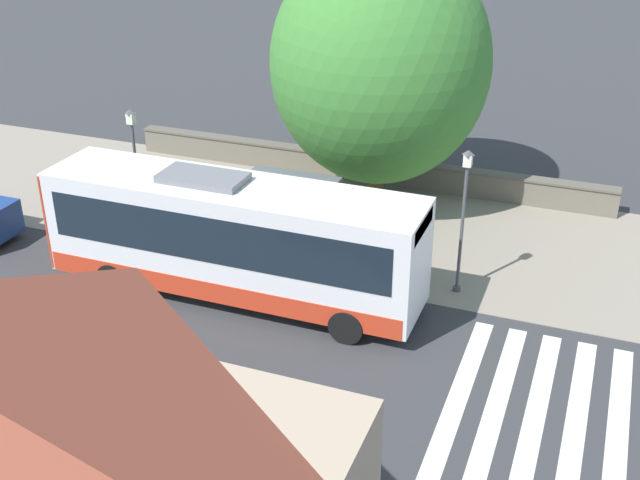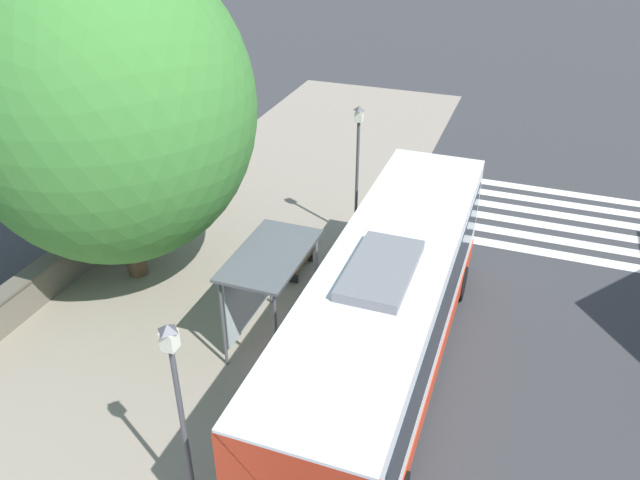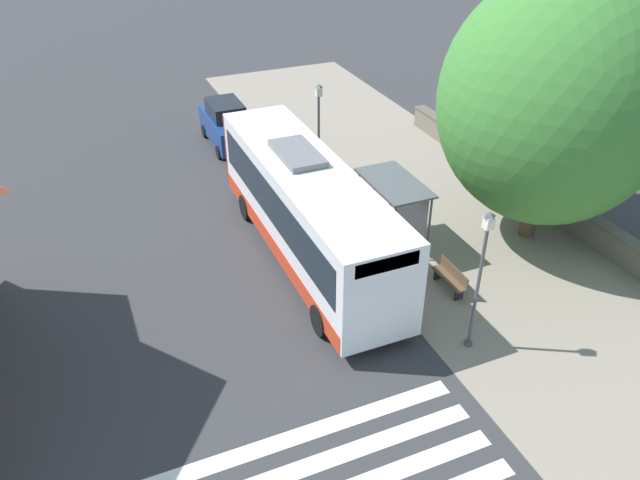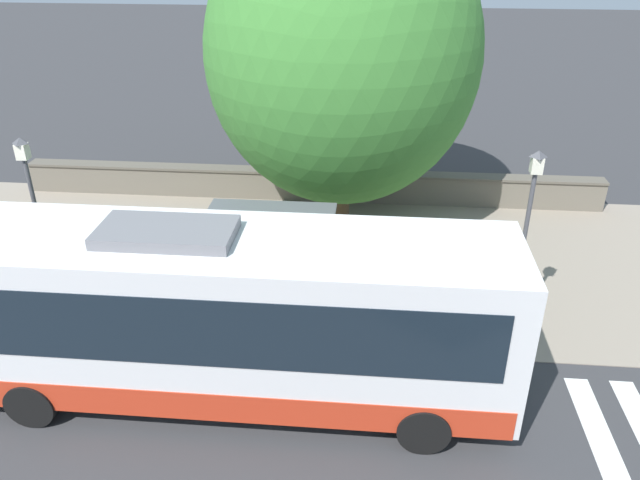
{
  "view_description": "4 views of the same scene",
  "coord_description": "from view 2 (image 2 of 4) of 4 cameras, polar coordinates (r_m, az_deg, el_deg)",
  "views": [
    {
      "loc": [
        20.48,
        9.33,
        12.53
      ],
      "look_at": [
        1.19,
        1.95,
        2.16
      ],
      "focal_mm": 45.0,
      "sensor_mm": 36.0,
      "label": 1
    },
    {
      "loc": [
        4.05,
        -11.96,
        10.85
      ],
      "look_at": [
        -1.09,
        2.23,
        1.78
      ],
      "focal_mm": 35.0,
      "sensor_mm": 36.0,
      "label": 2
    },
    {
      "loc": [
        8.55,
        16.81,
        12.77
      ],
      "look_at": [
        1.33,
        -0.17,
        0.94
      ],
      "focal_mm": 35.0,
      "sensor_mm": 36.0,
      "label": 3
    },
    {
      "loc": [
        11.52,
        2.21,
        8.95
      ],
      "look_at": [
        -1.67,
        1.02,
        2.0
      ],
      "focal_mm": 35.0,
      "sensor_mm": 36.0,
      "label": 4
    }
  ],
  "objects": [
    {
      "name": "street_lamp_near",
      "position": [
        11.49,
        -12.62,
        -14.93
      ],
      "size": [
        0.28,
        0.28,
        4.63
      ],
      "color": "#4C4C51",
      "rests_on": "ground"
    },
    {
      "name": "ground_plane",
      "position": [
        16.65,
        0.94,
        -9.68
      ],
      "size": [
        120.0,
        120.0,
        0.0
      ],
      "primitive_type": "plane",
      "color": "#353538",
      "rests_on": "ground"
    },
    {
      "name": "pedestrian",
      "position": [
        19.14,
        4.79,
        -0.15
      ],
      "size": [
        0.34,
        0.22,
        1.68
      ],
      "color": "#2D3347",
      "rests_on": "ground"
    },
    {
      "name": "crosswalk_stripes",
      "position": [
        23.76,
        19.92,
        1.84
      ],
      "size": [
        9.0,
        5.25,
        0.01
      ],
      "color": "silver",
      "rests_on": "ground"
    },
    {
      "name": "bus",
      "position": [
        14.55,
        6.12,
        -6.73
      ],
      "size": [
        2.72,
        11.46,
        3.86
      ],
      "color": "white",
      "rests_on": "ground"
    },
    {
      "name": "shade_tree",
      "position": [
        17.87,
        -18.73,
        11.45
      ],
      "size": [
        7.89,
        7.89,
        9.69
      ],
      "color": "brown",
      "rests_on": "ground"
    },
    {
      "name": "street_lamp_far",
      "position": [
        20.02,
        3.45,
        7.01
      ],
      "size": [
        0.28,
        0.28,
        4.62
      ],
      "color": "#4C4C51",
      "rests_on": "ground"
    },
    {
      "name": "bench",
      "position": [
        19.21,
        -1.94,
        -1.71
      ],
      "size": [
        0.4,
        1.59,
        0.88
      ],
      "color": "brown",
      "rests_on": "ground"
    },
    {
      "name": "bus_shelter",
      "position": [
        15.71,
        -5.04,
        -2.54
      ],
      "size": [
        1.7,
        3.07,
        2.67
      ],
      "color": "#515459",
      "rests_on": "ground"
    },
    {
      "name": "sidewalk_plaza",
      "position": [
        18.26,
        -12.61,
        -6.29
      ],
      "size": [
        9.0,
        44.0,
        0.02
      ],
      "color": "gray",
      "rests_on": "ground"
    },
    {
      "name": "stone_wall",
      "position": [
        20.2,
        -22.65,
        -2.36
      ],
      "size": [
        0.6,
        20.0,
        1.07
      ],
      "color": "#6B6356",
      "rests_on": "ground"
    }
  ]
}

